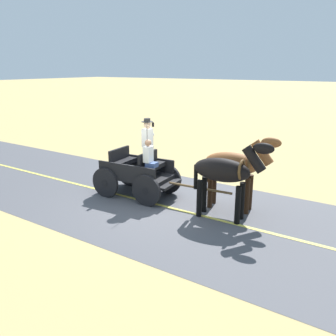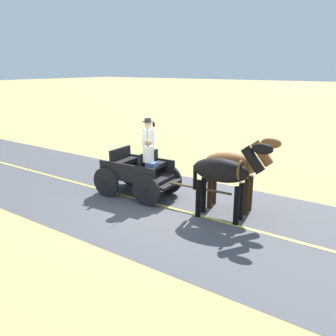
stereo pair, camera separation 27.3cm
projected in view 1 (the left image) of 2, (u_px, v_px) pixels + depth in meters
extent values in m
plane|color=tan|center=(151.00, 203.00, 10.86)|extent=(200.00, 200.00, 0.00)
cube|color=#4C4C51|center=(151.00, 203.00, 10.85)|extent=(5.79, 160.00, 0.01)
cube|color=#DBCC4C|center=(151.00, 203.00, 10.85)|extent=(0.12, 160.00, 0.00)
cube|color=black|center=(137.00, 175.00, 11.38)|extent=(1.36, 2.28, 0.12)
cube|color=black|center=(146.00, 163.00, 11.78)|extent=(0.21, 2.09, 0.44)
cube|color=black|center=(126.00, 172.00, 10.82)|extent=(0.21, 2.09, 0.44)
cube|color=black|center=(170.00, 184.00, 10.83)|extent=(1.09, 0.32, 0.08)
cube|color=black|center=(108.00, 175.00, 11.99)|extent=(0.73, 0.25, 0.06)
cube|color=black|center=(153.00, 167.00, 10.99)|extent=(1.04, 0.43, 0.14)
cube|color=black|center=(148.00, 159.00, 11.01)|extent=(1.02, 0.16, 0.44)
cube|color=black|center=(124.00, 162.00, 11.50)|extent=(1.04, 0.43, 0.14)
cube|color=black|center=(119.00, 155.00, 11.53)|extent=(1.02, 0.16, 0.44)
cylinder|color=black|center=(168.00, 179.00, 11.61)|extent=(0.17, 0.96, 0.96)
cylinder|color=black|center=(168.00, 179.00, 11.61)|extent=(0.14, 0.22, 0.21)
cylinder|color=black|center=(146.00, 191.00, 10.52)|extent=(0.17, 0.96, 0.96)
cylinder|color=black|center=(146.00, 191.00, 10.52)|extent=(0.14, 0.22, 0.21)
cylinder|color=black|center=(129.00, 172.00, 12.33)|extent=(0.17, 0.96, 0.96)
cylinder|color=black|center=(129.00, 172.00, 12.33)|extent=(0.14, 0.22, 0.21)
cylinder|color=black|center=(105.00, 183.00, 11.24)|extent=(0.17, 0.96, 0.96)
cylinder|color=black|center=(105.00, 183.00, 11.24)|extent=(0.14, 0.22, 0.21)
cylinder|color=brown|center=(199.00, 188.00, 10.36)|extent=(0.22, 2.00, 0.07)
cylinder|color=black|center=(147.00, 146.00, 10.54)|extent=(0.02, 0.02, 1.30)
cylinder|color=#384C7F|center=(148.00, 160.00, 11.21)|extent=(0.22, 0.22, 0.90)
cube|color=silver|center=(147.00, 138.00, 11.00)|extent=(0.36, 0.24, 0.56)
sphere|color=beige|center=(147.00, 125.00, 10.89)|extent=(0.22, 0.22, 0.22)
cylinder|color=black|center=(147.00, 122.00, 10.87)|extent=(0.36, 0.36, 0.01)
cylinder|color=black|center=(147.00, 120.00, 10.85)|extent=(0.20, 0.20, 0.10)
cylinder|color=silver|center=(152.00, 131.00, 11.09)|extent=(0.27, 0.10, 0.32)
cube|color=black|center=(153.00, 125.00, 11.07)|extent=(0.03, 0.07, 0.14)
cube|color=#384C7F|center=(152.00, 165.00, 10.68)|extent=(0.30, 0.34, 0.14)
cube|color=silver|center=(148.00, 154.00, 10.65)|extent=(0.31, 0.22, 0.48)
sphere|color=#9E7051|center=(148.00, 143.00, 10.56)|extent=(0.20, 0.20, 0.20)
ellipsoid|color=brown|center=(231.00, 163.00, 10.09)|extent=(0.76, 1.62, 0.64)
cylinder|color=black|center=(250.00, 192.00, 10.25)|extent=(0.15, 0.15, 1.05)
cylinder|color=black|center=(247.00, 196.00, 9.94)|extent=(0.15, 0.15, 1.05)
cylinder|color=black|center=(214.00, 187.00, 10.71)|extent=(0.15, 0.15, 1.05)
cylinder|color=black|center=(210.00, 191.00, 10.40)|extent=(0.15, 0.15, 1.05)
cylinder|color=brown|center=(262.00, 153.00, 9.63)|extent=(0.34, 0.68, 0.73)
ellipsoid|color=brown|center=(271.00, 143.00, 9.45)|extent=(0.29, 0.56, 0.28)
cube|color=black|center=(262.00, 151.00, 9.62)|extent=(0.13, 0.51, 0.56)
cylinder|color=black|center=(206.00, 170.00, 10.49)|extent=(0.11, 0.11, 0.70)
torus|color=brown|center=(251.00, 163.00, 9.84)|extent=(0.55, 0.14, 0.55)
ellipsoid|color=black|center=(222.00, 170.00, 9.45)|extent=(0.72, 1.61, 0.64)
cylinder|color=black|center=(242.00, 201.00, 9.60)|extent=(0.15, 0.15, 1.05)
cylinder|color=black|center=(238.00, 205.00, 9.29)|extent=(0.15, 0.15, 1.05)
cylinder|color=black|center=(204.00, 194.00, 10.08)|extent=(0.15, 0.15, 1.05)
cylinder|color=black|center=(199.00, 198.00, 9.77)|extent=(0.15, 0.15, 1.05)
cylinder|color=black|center=(254.00, 159.00, 8.96)|extent=(0.32, 0.67, 0.73)
ellipsoid|color=black|center=(264.00, 148.00, 8.78)|extent=(0.27, 0.56, 0.28)
cube|color=black|center=(253.00, 158.00, 8.96)|extent=(0.11, 0.51, 0.56)
cylinder|color=black|center=(196.00, 177.00, 9.86)|extent=(0.11, 0.11, 0.70)
torus|color=brown|center=(242.00, 170.00, 9.19)|extent=(0.55, 0.13, 0.55)
cone|color=orange|center=(128.00, 163.00, 14.36)|extent=(0.32, 0.32, 0.50)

